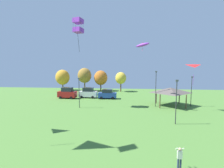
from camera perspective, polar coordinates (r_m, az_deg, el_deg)
The scene contains 16 objects.
person_standing_near_foreground at distance 15.24m, azimuth 21.21°, elevation -21.26°, with size 0.52×0.51×1.77m.
kite_flying_3 at distance 31.32m, azimuth 9.92°, elevation 12.45°, with size 2.51×1.52×1.57m.
kite_flying_5 at distance 32.49m, azimuth 25.36°, elevation 3.54°, with size 1.97×1.44×2.66m.
kite_flying_6 at distance 34.09m, azimuth -10.98°, elevation 18.21°, with size 1.94×1.99×6.04m.
parked_car_leftmost at distance 43.44m, azimuth -14.39°, elevation -2.88°, with size 4.51×2.33×2.67m.
parked_car_second_from_left at distance 43.12m, azimuth -7.81°, elevation -2.89°, with size 4.48×2.10×2.53m.
parked_car_third_from_left at distance 41.63m, azimuth -1.52°, elevation -3.31°, with size 4.35×2.10×2.27m.
park_pavilion at distance 35.98m, azimuth 18.56°, elevation -1.95°, with size 6.07×5.71×3.60m.
light_post_0 at distance 36.82m, azimuth 24.51°, elevation -1.64°, with size 0.36×0.20×5.84m.
light_post_1 at distance 33.01m, azimuth -10.69°, elevation -2.20°, with size 0.36×0.20×5.64m.
light_post_2 at distance 24.90m, azimuth 20.25°, elevation -4.68°, with size 0.36×0.20×6.04m.
light_post_3 at distance 34.42m, azimuth 14.11°, elevation -0.90°, with size 0.36×0.20×6.86m.
treeline_tree_0 at distance 57.46m, azimuth -15.84°, elevation 2.11°, with size 4.36×4.36×6.58m.
treeline_tree_1 at distance 54.42m, azimuth -8.95°, elevation 2.76°, with size 4.18×4.18×7.15m.
treeline_tree_2 at distance 54.22m, azimuth -3.69°, elevation 2.03°, with size 4.12×4.12×6.37m.
treeline_tree_3 at distance 52.77m, azimuth 2.89°, elevation 1.91°, with size 3.26×3.26×5.91m.
Camera 1 is at (-0.10, 0.65, 7.89)m, focal length 28.00 mm.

